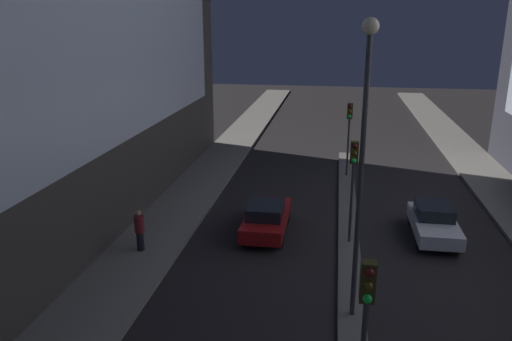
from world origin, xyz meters
TOP-DOWN VIEW (x-y plane):
  - median_strip at (0.00, 15.16)m, footprint 0.89×28.31m
  - traffic_light_near at (0.00, 4.18)m, footprint 0.32×0.42m
  - traffic_light_mid at (0.00, 14.55)m, footprint 0.32×0.42m
  - traffic_light_far at (0.00, 23.97)m, footprint 0.32×0.42m
  - street_lamp at (0.00, 9.09)m, footprint 0.48×0.48m
  - car_left_lane at (-3.64, 15.16)m, footprint 1.78×4.28m
  - car_right_lane at (3.64, 15.92)m, footprint 1.76×4.04m
  - pedestrian_on_left_sidewalk at (-8.40, 12.35)m, footprint 0.40×0.40m

SIDE VIEW (x-z plane):
  - median_strip at x=0.00m, z-range 0.00..0.14m
  - car_right_lane at x=3.64m, z-range 0.01..1.45m
  - car_left_lane at x=-3.64m, z-range 0.01..1.50m
  - pedestrian_on_left_sidewalk at x=-8.40m, z-range 0.20..1.93m
  - traffic_light_near at x=0.00m, z-range 1.17..5.53m
  - traffic_light_mid at x=0.00m, z-range 1.17..5.53m
  - traffic_light_far at x=0.00m, z-range 1.17..5.53m
  - street_lamp at x=0.00m, z-range 1.42..10.54m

